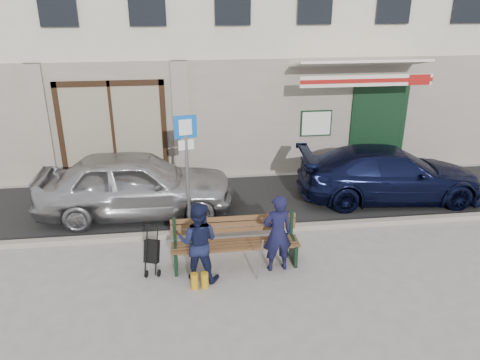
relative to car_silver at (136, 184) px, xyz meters
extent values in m
plane|color=#9E9991|center=(2.50, -2.75, -0.76)|extent=(80.00, 80.00, 0.00)
cube|color=#282828|center=(2.50, 0.35, -0.75)|extent=(60.00, 3.20, 0.01)
cube|color=#9E9384|center=(2.50, -1.25, -0.70)|extent=(60.00, 0.18, 0.12)
cube|color=#9E9384|center=(2.50, 2.21, 0.84)|extent=(20.00, 0.12, 3.20)
cube|color=maroon|center=(-0.70, 2.27, 0.79)|extent=(2.50, 0.12, 2.00)
cube|color=black|center=(6.60, 2.13, 0.54)|extent=(1.60, 0.10, 2.60)
cube|color=black|center=(6.60, 2.60, 0.44)|extent=(1.25, 0.90, 2.40)
cube|color=white|center=(4.80, 2.10, 0.69)|extent=(0.80, 0.03, 0.65)
cube|color=white|center=(5.70, 1.87, 2.32)|extent=(3.40, 1.72, 0.42)
cube|color=white|center=(5.70, 1.02, 2.04)|extent=(3.40, 0.05, 0.28)
cube|color=maroon|center=(5.70, 0.99, 2.04)|extent=(3.40, 0.02, 0.10)
imported|color=#AAABAF|center=(0.00, 0.00, 0.00)|extent=(4.48, 1.89, 1.51)
imported|color=black|center=(6.16, 0.11, -0.10)|extent=(4.63, 2.16, 1.31)
cylinder|color=gray|center=(1.18, -0.90, 0.47)|extent=(0.07, 0.07, 2.46)
cube|color=#0D57B7|center=(1.18, -0.90, 1.56)|extent=(0.47, 0.13, 0.47)
cube|color=white|center=(1.18, -0.93, 1.56)|extent=(0.26, 0.08, 0.32)
cube|color=white|center=(1.18, -0.90, 1.18)|extent=(0.32, 0.10, 0.21)
cube|color=brown|center=(2.00, -2.50, -0.31)|extent=(2.40, 0.50, 0.04)
cube|color=brown|center=(2.00, -2.22, -0.02)|extent=(2.40, 0.10, 0.36)
cube|color=black|center=(0.88, -2.50, -0.53)|extent=(0.06, 0.50, 0.45)
cube|color=black|center=(3.12, -2.50, -0.53)|extent=(0.06, 0.50, 0.45)
cube|color=white|center=(2.75, -2.60, -0.28)|extent=(0.34, 0.25, 0.11)
cylinder|color=gray|center=(2.35, -3.17, -0.26)|extent=(0.07, 0.34, 0.96)
cylinder|color=#BA8613|center=(1.20, -3.15, -0.61)|extent=(0.13, 0.13, 0.30)
cylinder|color=#BA8613|center=(1.38, -3.15, -0.61)|extent=(0.13, 0.13, 0.30)
imported|color=black|center=(2.75, -2.72, 0.00)|extent=(0.59, 0.43, 1.51)
imported|color=#141939|center=(1.30, -2.84, -0.01)|extent=(0.86, 0.75, 1.50)
cylinder|color=black|center=(0.34, -2.69, -0.69)|extent=(0.07, 0.13, 0.13)
cylinder|color=black|center=(0.56, -2.69, -0.69)|extent=(0.07, 0.13, 0.13)
cube|color=black|center=(0.45, -2.50, -0.33)|extent=(0.33, 0.31, 0.44)
cylinder|color=black|center=(0.45, -2.39, 0.15)|extent=(0.24, 0.10, 0.02)
camera|label=1|loc=(1.12, -10.10, 4.12)|focal=35.00mm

